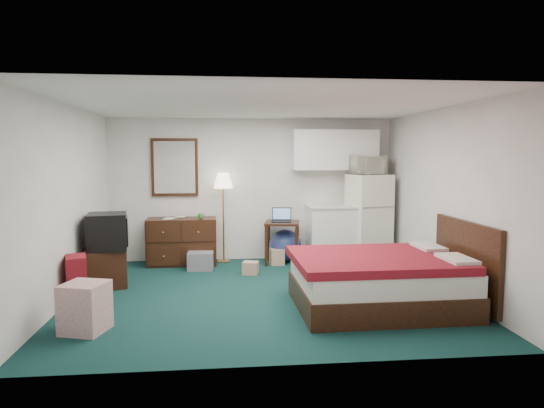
{
  "coord_description": "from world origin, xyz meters",
  "views": [
    {
      "loc": [
        -0.54,
        -6.34,
        1.85
      ],
      "look_at": [
        0.16,
        0.4,
        1.17
      ],
      "focal_mm": 32.0,
      "sensor_mm": 36.0,
      "label": 1
    }
  ],
  "objects": [
    {
      "name": "floor",
      "position": [
        0.0,
        0.0,
        0.0
      ],
      "size": [
        5.0,
        4.5,
        0.01
      ],
      "primitive_type": "cube",
      "color": "#0F332E",
      "rests_on": "ground"
    },
    {
      "name": "ceiling",
      "position": [
        0.0,
        0.0,
        2.5
      ],
      "size": [
        5.0,
        4.5,
        0.01
      ],
      "primitive_type": "cube",
      "color": "white",
      "rests_on": "walls"
    },
    {
      "name": "walls",
      "position": [
        0.0,
        0.0,
        1.25
      ],
      "size": [
        5.01,
        4.51,
        2.5
      ],
      "color": "white",
      "rests_on": "floor"
    },
    {
      "name": "mirror",
      "position": [
        -1.35,
        2.22,
        1.65
      ],
      "size": [
        0.8,
        0.06,
        1.0
      ],
      "primitive_type": null,
      "color": "white",
      "rests_on": "walls"
    },
    {
      "name": "upper_cabinets",
      "position": [
        1.45,
        2.08,
        1.95
      ],
      "size": [
        1.5,
        0.35,
        0.7
      ],
      "primitive_type": null,
      "color": "white",
      "rests_on": "walls"
    },
    {
      "name": "headboard",
      "position": [
        2.46,
        -0.73,
        0.55
      ],
      "size": [
        0.06,
        1.56,
        1.0
      ],
      "primitive_type": null,
      "color": "black",
      "rests_on": "walls"
    },
    {
      "name": "dresser",
      "position": [
        -1.22,
        1.92,
        0.4
      ],
      "size": [
        1.17,
        0.55,
        0.79
      ],
      "primitive_type": null,
      "rotation": [
        0.0,
        0.0,
        0.02
      ],
      "color": "black",
      "rests_on": "floor"
    },
    {
      "name": "floor_lamp",
      "position": [
        -0.52,
        2.05,
        0.78
      ],
      "size": [
        0.42,
        0.42,
        1.56
      ],
      "primitive_type": null,
      "rotation": [
        0.0,
        0.0,
        0.27
      ],
      "color": "gold",
      "rests_on": "floor"
    },
    {
      "name": "desk",
      "position": [
        0.49,
        1.82,
        0.36
      ],
      "size": [
        0.67,
        0.67,
        0.72
      ],
      "primitive_type": null,
      "rotation": [
        0.0,
        0.0,
        -0.19
      ],
      "color": "black",
      "rests_on": "floor"
    },
    {
      "name": "exercise_ball",
      "position": [
        0.55,
        1.96,
        0.28
      ],
      "size": [
        0.63,
        0.63,
        0.56
      ],
      "primitive_type": "sphere",
      "rotation": [
        0.0,
        0.0,
        -0.12
      ],
      "color": "navy",
      "rests_on": "floor"
    },
    {
      "name": "kitchen_counter",
      "position": [
        1.4,
        1.91,
        0.48
      ],
      "size": [
        0.88,
        0.67,
        0.96
      ],
      "primitive_type": null,
      "rotation": [
        0.0,
        0.0,
        -0.01
      ],
      "color": "white",
      "rests_on": "floor"
    },
    {
      "name": "fridge",
      "position": [
        2.01,
        1.82,
        0.76
      ],
      "size": [
        0.75,
        0.75,
        1.53
      ],
      "primitive_type": null,
      "rotation": [
        0.0,
        0.0,
        0.22
      ],
      "color": "white",
      "rests_on": "floor"
    },
    {
      "name": "bed",
      "position": [
        1.35,
        -0.73,
        0.32
      ],
      "size": [
        2.01,
        1.58,
        0.64
      ],
      "primitive_type": null,
      "rotation": [
        0.0,
        0.0,
        0.01
      ],
      "color": "maroon",
      "rests_on": "floor"
    },
    {
      "name": "tv_stand",
      "position": [
        -2.21,
        0.61,
        0.27
      ],
      "size": [
        0.7,
        0.73,
        0.54
      ],
      "primitive_type": null,
      "rotation": [
        0.0,
        0.0,
        0.31
      ],
      "color": "black",
      "rests_on": "floor"
    },
    {
      "name": "suitcase",
      "position": [
        -2.35,
        -0.24,
        0.31
      ],
      "size": [
        0.34,
        0.43,
        0.62
      ],
      "primitive_type": null,
      "rotation": [
        0.0,
        0.0,
        0.3
      ],
      "color": "#610910",
      "rests_on": "floor"
    },
    {
      "name": "retail_box",
      "position": [
        -1.98,
        -1.21,
        0.26
      ],
      "size": [
        0.52,
        0.52,
        0.52
      ],
      "primitive_type": null,
      "rotation": [
        0.0,
        0.0,
        -0.29
      ],
      "color": "silver",
      "rests_on": "floor"
    },
    {
      "name": "file_bin",
      "position": [
        -0.9,
        1.49,
        0.14
      ],
      "size": [
        0.42,
        0.32,
        0.29
      ],
      "primitive_type": null,
      "rotation": [
        0.0,
        0.0,
        -0.03
      ],
      "color": "slate",
      "rests_on": "floor"
    },
    {
      "name": "cardboard_box_a",
      "position": [
        -0.1,
        1.1,
        0.1
      ],
      "size": [
        0.28,
        0.25,
        0.2
      ],
      "primitive_type": null,
      "rotation": [
        0.0,
        0.0,
        -0.28
      ],
      "color": "#9F8164",
      "rests_on": "floor"
    },
    {
      "name": "cardboard_box_b",
      "position": [
        0.38,
        1.75,
        0.13
      ],
      "size": [
        0.24,
        0.28,
        0.27
      ],
      "primitive_type": null,
      "rotation": [
        0.0,
        0.0,
        0.07
      ],
      "color": "#9F8164",
      "rests_on": "floor"
    },
    {
      "name": "laptop",
      "position": [
        0.47,
        1.81,
        0.84
      ],
      "size": [
        0.38,
        0.32,
        0.23
      ],
      "primitive_type": null,
      "rotation": [
        0.0,
        0.0,
        -0.17
      ],
      "color": "black",
      "rests_on": "desk"
    },
    {
      "name": "crt_tv",
      "position": [
        -2.15,
        0.59,
        0.79
      ],
      "size": [
        0.63,
        0.67,
        0.5
      ],
      "primitive_type": null,
      "rotation": [
        0.0,
        0.0,
        0.17
      ],
      "color": "black",
      "rests_on": "tv_stand"
    },
    {
      "name": "microwave",
      "position": [
        1.96,
        1.86,
        1.73
      ],
      "size": [
        0.64,
        0.46,
        0.4
      ],
      "primitive_type": "imported",
      "rotation": [
        0.0,
        0.0,
        0.25
      ],
      "color": "white",
      "rests_on": "fridge"
    },
    {
      "name": "book_a",
      "position": [
        -1.5,
        1.85,
        0.9
      ],
      "size": [
        0.16,
        0.06,
        0.22
      ],
      "primitive_type": "imported",
      "rotation": [
        0.0,
        0.0,
        -0.23
      ],
      "color": "#9F8164",
      "rests_on": "dresser"
    },
    {
      "name": "book_b",
      "position": [
        -1.33,
        2.05,
        0.9
      ],
      "size": [
        0.16,
        0.05,
        0.21
      ],
      "primitive_type": "imported",
      "rotation": [
        0.0,
        0.0,
        -0.19
      ],
      "color": "#9F8164",
      "rests_on": "dresser"
    },
    {
      "name": "mug",
      "position": [
        -0.89,
        1.78,
        0.85
      ],
      "size": [
        0.13,
        0.1,
        0.11
      ],
      "primitive_type": "imported",
      "rotation": [
        0.0,
        0.0,
        -0.12
      ],
      "color": "#3C7E35",
      "rests_on": "dresser"
    }
  ]
}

